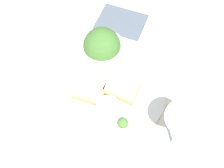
% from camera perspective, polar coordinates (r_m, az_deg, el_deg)
% --- Properties ---
extents(ground_plane, '(4.00, 4.00, 0.00)m').
position_cam_1_polar(ground_plane, '(0.77, -0.00, -1.29)').
color(ground_plane, beige).
extents(dinner_plate, '(0.30, 0.30, 0.01)m').
position_cam_1_polar(dinner_plate, '(0.76, -0.00, -1.03)').
color(dinner_plate, silver).
rests_on(dinner_plate, ground_plane).
extents(salad_bowl, '(0.12, 0.12, 0.12)m').
position_cam_1_polar(salad_bowl, '(0.77, -2.02, 7.05)').
color(salad_bowl, white).
rests_on(salad_bowl, dinner_plate).
extents(sauce_ramekin, '(0.06, 0.06, 0.04)m').
position_cam_1_polar(sauce_ramekin, '(0.71, -0.82, -4.85)').
color(sauce_ramekin, white).
rests_on(sauce_ramekin, dinner_plate).
extents(cheese_toast_near, '(0.10, 0.09, 0.03)m').
position_cam_1_polar(cheese_toast_near, '(0.74, 1.94, -0.78)').
color(cheese_toast_near, tan).
rests_on(cheese_toast_near, dinner_plate).
extents(cheese_toast_far, '(0.10, 0.09, 0.03)m').
position_cam_1_polar(cheese_toast_far, '(0.74, -4.70, -1.42)').
color(cheese_toast_far, tan).
rests_on(cheese_toast_far, dinner_plate).
extents(wine_glass, '(0.09, 0.09, 0.15)m').
position_cam_1_polar(wine_glass, '(0.63, 13.86, -8.45)').
color(wine_glass, silver).
rests_on(wine_glass, ground_plane).
extents(garnish, '(0.03, 0.03, 0.03)m').
position_cam_1_polar(garnish, '(0.70, 2.21, -7.92)').
color(garnish, '#477533').
rests_on(garnish, dinner_plate).
extents(napkin, '(0.18, 0.16, 0.01)m').
position_cam_1_polar(napkin, '(0.91, 1.90, 12.63)').
color(napkin, '#4C5666').
rests_on(napkin, ground_plane).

